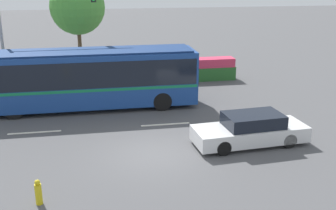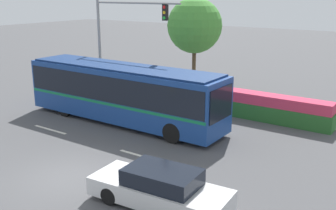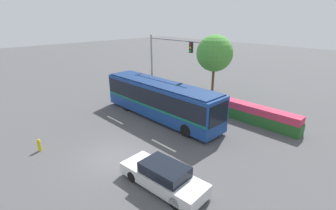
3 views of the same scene
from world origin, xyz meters
The scene contains 9 objects.
ground_plane centered at (0.00, 0.00, 0.00)m, with size 140.00×140.00×0.00m, color #4C4C4F.
city_bus centered at (-2.80, 6.49, 1.80)m, with size 12.11×2.62×3.16m.
sedan_foreground centered at (4.25, 0.22, 0.64)m, with size 4.98×2.12×1.37m.
traffic_light_pole centered at (-5.66, 9.49, 4.51)m, with size 6.41×0.24×6.70m.
flowering_hedge centered at (3.86, 11.32, 0.73)m, with size 6.90×1.09×1.49m.
street_tree_left centered at (-3.14, 14.62, 4.74)m, with size 3.82×3.82×6.67m.
fire_hydrant centered at (-4.14, -3.13, 0.41)m, with size 0.22×0.22×0.86m.
lane_stripe_near centered at (-5.08, 3.25, 0.01)m, with size 2.40×0.16×0.01m, color silver.
lane_stripe_mid centered at (1.08, 3.21, 0.01)m, with size 2.40×0.16×0.01m, color silver.
Camera 1 is at (-2.14, -15.14, 7.07)m, focal length 43.67 mm.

